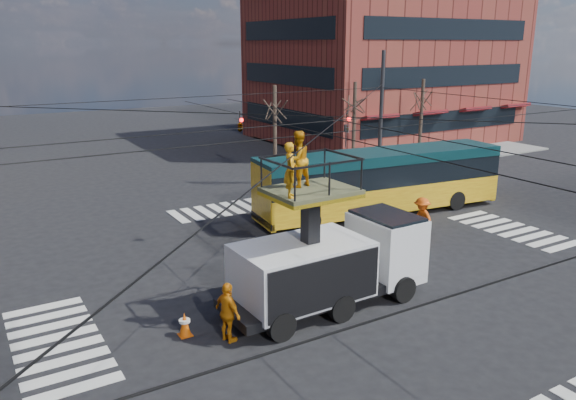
{
  "coord_description": "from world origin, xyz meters",
  "views": [
    {
      "loc": [
        -11.74,
        -15.92,
        8.37
      ],
      "look_at": [
        -0.5,
        2.79,
        2.28
      ],
      "focal_mm": 35.0,
      "sensor_mm": 36.0,
      "label": 1
    }
  ],
  "objects_px": {
    "traffic_cone": "(185,324)",
    "worker_ground": "(228,313)",
    "flagger": "(421,219)",
    "utility_truck": "(330,248)",
    "city_bus": "(381,180)"
  },
  "relations": [
    {
      "from": "traffic_cone",
      "to": "worker_ground",
      "type": "bearing_deg",
      "value": -44.88
    },
    {
      "from": "utility_truck",
      "to": "city_bus",
      "type": "relative_size",
      "value": 0.53
    },
    {
      "from": "traffic_cone",
      "to": "flagger",
      "type": "xyz_separation_m",
      "value": [
        11.95,
        2.61,
        0.61
      ]
    },
    {
      "from": "flagger",
      "to": "traffic_cone",
      "type": "bearing_deg",
      "value": -73.5
    },
    {
      "from": "traffic_cone",
      "to": "worker_ground",
      "type": "height_order",
      "value": "worker_ground"
    },
    {
      "from": "worker_ground",
      "to": "utility_truck",
      "type": "bearing_deg",
      "value": -94.72
    },
    {
      "from": "utility_truck",
      "to": "traffic_cone",
      "type": "xyz_separation_m",
      "value": [
        -4.89,
        0.48,
        -1.6
      ]
    },
    {
      "from": "worker_ground",
      "to": "flagger",
      "type": "distance_m",
      "value": 11.55
    },
    {
      "from": "traffic_cone",
      "to": "city_bus",
      "type": "bearing_deg",
      "value": 27.39
    },
    {
      "from": "utility_truck",
      "to": "flagger",
      "type": "height_order",
      "value": "utility_truck"
    },
    {
      "from": "flagger",
      "to": "worker_ground",
      "type": "bearing_deg",
      "value": -67.77
    },
    {
      "from": "utility_truck",
      "to": "traffic_cone",
      "type": "bearing_deg",
      "value": 173.15
    },
    {
      "from": "utility_truck",
      "to": "traffic_cone",
      "type": "relative_size",
      "value": 9.5
    },
    {
      "from": "flagger",
      "to": "utility_truck",
      "type": "bearing_deg",
      "value": -62.22
    },
    {
      "from": "traffic_cone",
      "to": "worker_ground",
      "type": "distance_m",
      "value": 1.47
    }
  ]
}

